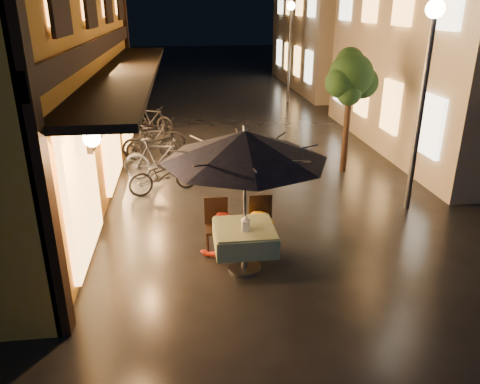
{
  "coord_description": "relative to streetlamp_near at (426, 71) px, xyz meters",
  "views": [
    {
      "loc": [
        -1.76,
        -6.82,
        4.14
      ],
      "look_at": [
        -0.85,
        0.53,
        1.15
      ],
      "focal_mm": 35.0,
      "sensor_mm": 36.0,
      "label": 1
    }
  ],
  "objects": [
    {
      "name": "cafe_chair_left",
      "position": [
        -4.25,
        -1.34,
        -2.38
      ],
      "size": [
        0.42,
        0.42,
        0.97
      ],
      "color": "black",
      "rests_on": "ground"
    },
    {
      "name": "bicycle_4",
      "position": [
        -5.6,
        5.06,
        -2.44
      ],
      "size": [
        1.94,
        1.09,
        0.96
      ],
      "primitive_type": "imported",
      "rotation": [
        0.0,
        0.0,
        1.31
      ],
      "color": "black",
      "rests_on": "ground"
    },
    {
      "name": "bicycle_0",
      "position": [
        -5.26,
        1.57,
        -2.47
      ],
      "size": [
        1.82,
        1.16,
        0.9
      ],
      "primitive_type": "imported",
      "rotation": [
        0.0,
        0.0,
        1.93
      ],
      "color": "black",
      "rests_on": "ground"
    },
    {
      "name": "streetlamp_near",
      "position": [
        0.0,
        0.0,
        0.0
      ],
      "size": [
        0.36,
        0.36,
        4.23
      ],
      "color": "#59595E",
      "rests_on": "ground"
    },
    {
      "name": "ground",
      "position": [
        -3.0,
        -2.0,
        -2.92
      ],
      "size": [
        90.0,
        90.0,
        0.0
      ],
      "primitive_type": "plane",
      "color": "black",
      "rests_on": "ground"
    },
    {
      "name": "table_lantern",
      "position": [
        -3.85,
        -2.2,
        -2.0
      ],
      "size": [
        0.16,
        0.16,
        0.25
      ],
      "color": "white",
      "rests_on": "cafe_table"
    },
    {
      "name": "person_yellow",
      "position": [
        -3.52,
        -1.49,
        -2.18
      ],
      "size": [
        1.08,
        0.83,
        1.47
      ],
      "primitive_type": "imported",
      "rotation": [
        0.0,
        0.0,
        2.81
      ],
      "color": "#F6A802",
      "rests_on": "ground"
    },
    {
      "name": "bicycle_5",
      "position": [
        -5.82,
        7.14,
        -2.45
      ],
      "size": [
        1.61,
        1.03,
        0.94
      ],
      "primitive_type": "imported",
      "rotation": [
        0.0,
        0.0,
        1.16
      ],
      "color": "black",
      "rests_on": "ground"
    },
    {
      "name": "person_orange",
      "position": [
        -4.19,
        -1.51,
        -2.14
      ],
      "size": [
        0.87,
        0.75,
        1.55
      ],
      "primitive_type": "imported",
      "rotation": [
        0.0,
        0.0,
        3.38
      ],
      "color": "red",
      "rests_on": "ground"
    },
    {
      "name": "cafe_table",
      "position": [
        -3.85,
        -2.07,
        -2.33
      ],
      "size": [
        0.99,
        0.99,
        0.78
      ],
      "color": "#59595E",
      "rests_on": "ground"
    },
    {
      "name": "bicycle_3",
      "position": [
        -5.69,
        4.21,
        -2.42
      ],
      "size": [
        1.69,
        0.63,
        0.99
      ],
      "primitive_type": "imported",
      "rotation": [
        0.0,
        0.0,
        1.67
      ],
      "color": "black",
      "rests_on": "ground"
    },
    {
      "name": "streetlamp_far",
      "position": [
        0.0,
        12.0,
        0.0
      ],
      "size": [
        0.36,
        0.36,
        4.23
      ],
      "color": "#59595E",
      "rests_on": "ground"
    },
    {
      "name": "patio_umbrella",
      "position": [
        -3.85,
        -2.07,
        -0.77
      ],
      "size": [
        2.6,
        2.6,
        2.46
      ],
      "color": "#59595E",
      "rests_on": "ground"
    },
    {
      "name": "bicycle_1",
      "position": [
        -5.4,
        2.47,
        -2.38
      ],
      "size": [
        1.83,
        0.73,
        1.07
      ],
      "primitive_type": "imported",
      "rotation": [
        0.0,
        0.0,
        1.44
      ],
      "color": "black",
      "rests_on": "ground"
    },
    {
      "name": "east_building_far",
      "position": [
        4.49,
        16.0,
        0.74
      ],
      "size": [
        7.3,
        10.3,
        7.3
      ],
      "color": "#BDA592",
      "rests_on": "ground"
    },
    {
      "name": "cafe_chair_right",
      "position": [
        -3.45,
        -1.34,
        -2.38
      ],
      "size": [
        0.42,
        0.42,
        0.97
      ],
      "color": "black",
      "rests_on": "ground"
    },
    {
      "name": "street_tree",
      "position": [
        -0.59,
        2.51,
        -0.5
      ],
      "size": [
        1.43,
        1.2,
        3.15
      ],
      "color": "black",
      "rests_on": "ground"
    },
    {
      "name": "bicycle_2",
      "position": [
        -5.56,
        4.14,
        -2.48
      ],
      "size": [
        1.69,
        0.63,
        0.88
      ],
      "primitive_type": "imported",
      "rotation": [
        0.0,
        0.0,
        1.6
      ],
      "color": "black",
      "rests_on": "ground"
    }
  ]
}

